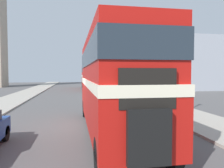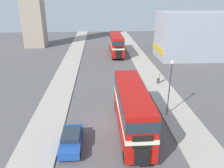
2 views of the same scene
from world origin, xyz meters
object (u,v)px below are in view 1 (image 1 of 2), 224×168
at_px(bus_distant, 89,75).
at_px(pedestrian_walking, 147,90).
at_px(double_decker_bus, 112,78).
at_px(street_lamp, 172,54).

bearing_deg(bus_distant, pedestrian_walking, -75.49).
distance_m(double_decker_bus, bus_distant, 28.99).
bearing_deg(double_decker_bus, pedestrian_walking, 63.92).
height_order(double_decker_bus, street_lamp, street_lamp).
relative_size(bus_distant, pedestrian_walking, 6.14).
bearing_deg(pedestrian_walking, bus_distant, 104.51).
bearing_deg(bus_distant, street_lamp, -83.05).
xyz_separation_m(pedestrian_walking, street_lamp, (-1.36, -8.67, 2.83)).
bearing_deg(bus_distant, double_decker_bus, -91.92).
distance_m(double_decker_bus, pedestrian_walking, 12.69).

